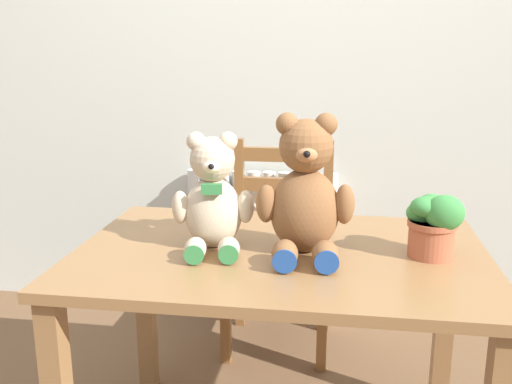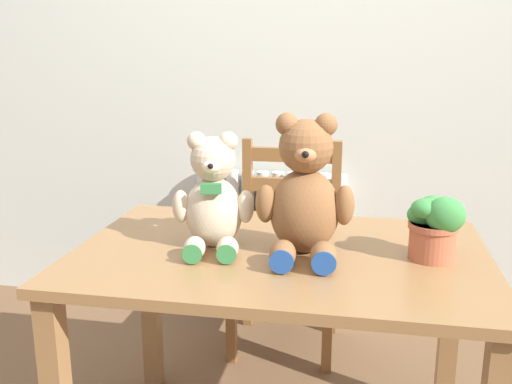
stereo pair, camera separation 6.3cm
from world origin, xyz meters
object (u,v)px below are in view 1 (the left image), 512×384
at_px(wooden_chair_behind, 280,246).
at_px(potted_plant, 433,221).
at_px(teddy_bear_right, 305,195).
at_px(teddy_bear_left, 213,199).

relative_size(wooden_chair_behind, potted_plant, 4.76).
bearing_deg(wooden_chair_behind, teddy_bear_right, 100.98).
bearing_deg(potted_plant, teddy_bear_right, -176.50).
distance_m(wooden_chair_behind, teddy_bear_left, 0.88).
distance_m(teddy_bear_left, potted_plant, 0.62).
distance_m(teddy_bear_left, teddy_bear_right, 0.26).
relative_size(wooden_chair_behind, teddy_bear_left, 2.63).
height_order(teddy_bear_right, potted_plant, teddy_bear_right).
xyz_separation_m(wooden_chair_behind, teddy_bear_right, (0.15, -0.78, 0.43)).
bearing_deg(teddy_bear_right, wooden_chair_behind, -83.98).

